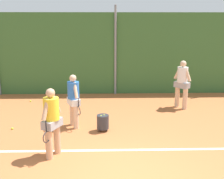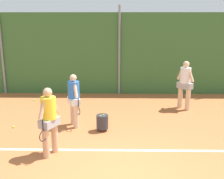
% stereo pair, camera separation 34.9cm
% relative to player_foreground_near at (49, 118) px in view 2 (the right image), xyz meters
% --- Properties ---
extents(ground_plane, '(27.68, 27.68, 0.00)m').
position_rel_player_foreground_near_xyz_m(ground_plane, '(1.75, 1.00, -0.96)').
color(ground_plane, '#B76638').
extents(hedge_fence_backdrop, '(17.99, 0.25, 3.59)m').
position_rel_player_foreground_near_xyz_m(hedge_fence_backdrop, '(1.75, 5.96, 0.83)').
color(hedge_fence_backdrop, '#386633').
rests_on(hedge_fence_backdrop, ground_plane).
extents(fence_post_left, '(0.10, 0.10, 3.89)m').
position_rel_player_foreground_near_xyz_m(fence_post_left, '(-3.44, 5.79, 0.98)').
color(fence_post_left, gray).
rests_on(fence_post_left, ground_plane).
extents(fence_post_center, '(0.10, 0.10, 3.89)m').
position_rel_player_foreground_near_xyz_m(fence_post_center, '(1.75, 5.79, 0.98)').
color(fence_post_center, gray).
rests_on(fence_post_center, ground_plane).
extents(court_baseline_paint, '(13.15, 0.10, 0.01)m').
position_rel_player_foreground_near_xyz_m(court_baseline_paint, '(1.75, 0.24, -0.96)').
color(court_baseline_paint, white).
rests_on(court_baseline_paint, ground_plane).
extents(player_foreground_near, '(0.48, 0.75, 1.72)m').
position_rel_player_foreground_near_xyz_m(player_foreground_near, '(0.00, 0.00, 0.00)').
color(player_foreground_near, tan).
rests_on(player_foreground_near, ground_plane).
extents(player_midcourt, '(0.47, 0.69, 1.67)m').
position_rel_player_foreground_near_xyz_m(player_midcourt, '(0.31, 1.90, -0.03)').
color(player_midcourt, beige).
rests_on(player_midcourt, ground_plane).
extents(player_backcourt_far, '(0.58, 0.62, 1.82)m').
position_rel_player_foreground_near_xyz_m(player_backcourt_far, '(4.17, 3.69, 0.06)').
color(player_backcourt_far, beige).
rests_on(player_backcourt_far, ground_plane).
extents(ball_hopper, '(0.36, 0.36, 0.51)m').
position_rel_player_foreground_near_xyz_m(ball_hopper, '(1.21, 1.53, -0.67)').
color(ball_hopper, '#2D2D33').
rests_on(ball_hopper, ground_plane).
extents(tennis_ball_0, '(0.07, 0.07, 0.07)m').
position_rel_player_foreground_near_xyz_m(tennis_ball_0, '(-1.79, 4.61, -0.93)').
color(tennis_ball_0, '#CCDB33').
rests_on(tennis_ball_0, ground_plane).
extents(tennis_ball_1, '(0.07, 0.07, 0.07)m').
position_rel_player_foreground_near_xyz_m(tennis_ball_1, '(0.23, 3.54, -0.93)').
color(tennis_ball_1, '#CCDB33').
rests_on(tennis_ball_1, ground_plane).
extents(tennis_ball_2, '(0.07, 0.07, 0.07)m').
position_rel_player_foreground_near_xyz_m(tennis_ball_2, '(-0.12, 5.23, -0.93)').
color(tennis_ball_2, '#CCDB33').
rests_on(tennis_ball_2, ground_plane).
extents(tennis_ball_3, '(0.07, 0.07, 0.07)m').
position_rel_player_foreground_near_xyz_m(tennis_ball_3, '(-1.58, 1.70, -0.93)').
color(tennis_ball_3, '#CCDB33').
rests_on(tennis_ball_3, ground_plane).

